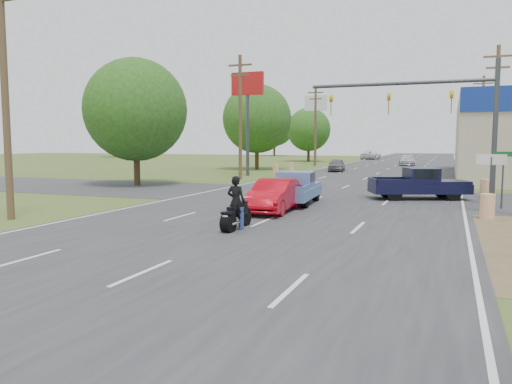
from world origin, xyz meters
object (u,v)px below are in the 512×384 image
at_px(navy_pickup, 421,183).
at_px(distant_car_grey, 337,165).
at_px(motorcycle, 235,216).
at_px(distant_car_silver, 407,160).
at_px(red_convertible, 274,196).
at_px(rider, 236,204).
at_px(distant_car_white, 371,155).
at_px(blue_pickup, 296,188).

bearing_deg(navy_pickup, distant_car_grey, -178.84).
relative_size(motorcycle, distant_car_silver, 0.46).
xyz_separation_m(motorcycle, navy_pickup, (5.45, 12.14, 0.36)).
distance_m(motorcycle, navy_pickup, 13.32).
relative_size(red_convertible, distant_car_silver, 0.92).
height_order(distant_car_grey, distant_car_silver, distant_car_silver).
height_order(navy_pickup, distant_car_grey, navy_pickup).
height_order(rider, distant_car_white, rider).
bearing_deg(motorcycle, distant_car_grey, 98.44).
bearing_deg(blue_pickup, rider, -92.95).
xyz_separation_m(blue_pickup, distant_car_silver, (1.78, 43.70, -0.12)).
distance_m(motorcycle, rider, 0.41).
height_order(navy_pickup, distant_car_white, navy_pickup).
relative_size(blue_pickup, distant_car_grey, 1.27).
xyz_separation_m(red_convertible, navy_pickup, (5.66, 7.49, 0.13)).
bearing_deg(distant_car_white, distant_car_silver, 116.64).
distance_m(motorcycle, distant_car_grey, 35.40).
relative_size(distant_car_grey, distant_car_silver, 0.83).
distance_m(rider, distant_car_white, 73.09).
bearing_deg(red_convertible, distant_car_white, 92.31).
bearing_deg(motorcycle, navy_pickup, 67.65).
xyz_separation_m(rider, navy_pickup, (5.45, 12.09, -0.05)).
bearing_deg(rider, distant_car_white, -83.29).
xyz_separation_m(rider, distant_car_white, (-6.20, 72.82, -0.14)).
bearing_deg(distant_car_white, distant_car_grey, 99.83).
distance_m(motorcycle, distant_car_white, 73.14).
xyz_separation_m(blue_pickup, distant_car_grey, (-3.86, 27.30, -0.14)).
height_order(red_convertible, motorcycle, red_convertible).
relative_size(blue_pickup, distant_car_white, 0.91).
height_order(motorcycle, navy_pickup, navy_pickup).
height_order(red_convertible, blue_pickup, blue_pickup).
distance_m(navy_pickup, distant_car_silver, 39.62).
height_order(motorcycle, distant_car_silver, distant_car_silver).
xyz_separation_m(motorcycle, rider, (0.00, 0.05, 0.41)).
distance_m(navy_pickup, distant_car_grey, 24.92).
relative_size(red_convertible, blue_pickup, 0.87).
height_order(motorcycle, blue_pickup, blue_pickup).
relative_size(rider, navy_pickup, 0.33).
bearing_deg(navy_pickup, blue_pickup, -74.30).
height_order(rider, distant_car_grey, rider).
bearing_deg(motorcycle, blue_pickup, 93.37).
bearing_deg(motorcycle, distant_car_white, 96.70).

